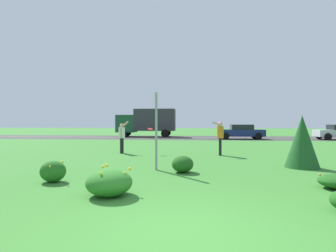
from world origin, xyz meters
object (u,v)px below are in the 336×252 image
at_px(person_thrower_white_shirt, 122,135).
at_px(person_catcher_orange_shirt, 220,135).
at_px(frisbee_red, 150,129).
at_px(box_truck_dark_green, 147,121).
at_px(car_navy_center_left, 241,132).
at_px(sign_post_near_path, 156,131).

distance_m(person_thrower_white_shirt, person_catcher_orange_shirt, 5.21).
bearing_deg(frisbee_red, box_truck_dark_green, 100.61).
height_order(person_catcher_orange_shirt, car_navy_center_left, person_catcher_orange_shirt).
distance_m(person_catcher_orange_shirt, car_navy_center_left, 14.07).
distance_m(frisbee_red, box_truck_dark_green, 17.14).
bearing_deg(person_catcher_orange_shirt, frisbee_red, 174.39).
relative_size(sign_post_near_path, car_navy_center_left, 0.60).
distance_m(frisbee_red, car_navy_center_left, 15.02).
bearing_deg(person_thrower_white_shirt, box_truck_dark_green, 95.43).
distance_m(sign_post_near_path, frisbee_red, 4.91).
distance_m(person_catcher_orange_shirt, box_truck_dark_green, 18.50).
bearing_deg(box_truck_dark_green, frisbee_red, -79.39).
bearing_deg(person_catcher_orange_shirt, person_thrower_white_shirt, 175.29).
bearing_deg(car_navy_center_left, frisbee_red, -117.42).
xyz_separation_m(person_catcher_orange_shirt, car_navy_center_left, (3.28, 13.68, -0.28)).
bearing_deg(box_truck_dark_green, sign_post_near_path, -79.07).
relative_size(sign_post_near_path, box_truck_dark_green, 0.41).
bearing_deg(frisbee_red, person_catcher_orange_shirt, -5.61).
xyz_separation_m(sign_post_near_path, car_navy_center_left, (5.89, 18.12, -0.62)).
height_order(person_catcher_orange_shirt, frisbee_red, person_catcher_orange_shirt).
height_order(person_thrower_white_shirt, person_catcher_orange_shirt, person_thrower_white_shirt).
bearing_deg(car_navy_center_left, sign_post_near_path, -108.00).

